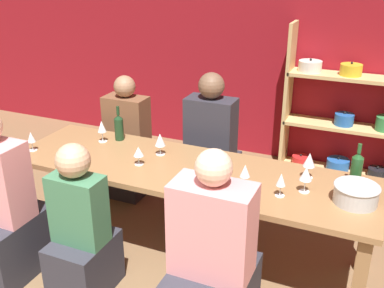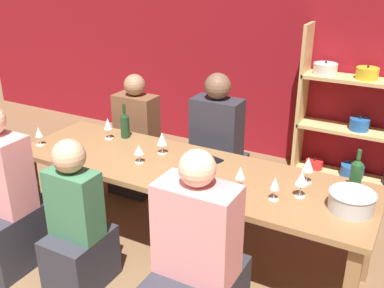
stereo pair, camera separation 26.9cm
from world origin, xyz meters
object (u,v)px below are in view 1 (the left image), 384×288
object	(u,v)px
wine_glass_empty_a	(281,180)
wine_glass_red_d	(306,174)
dining_table	(187,178)
wine_glass_empty_b	(160,140)
wine_glass_red_b	(138,152)
mixing_bowl	(356,193)
wine_bottle_dark	(119,127)
person_near_a	(2,217)
person_far_a	(128,150)
wine_glass_red_a	(309,161)
person_far_b	(210,161)
shelf_unit	(344,118)
person_near_b	(82,238)
wine_glass_red_c	(102,127)
wine_glass_white_b	(31,138)
wine_bottle_green	(356,168)
cell_phone	(213,158)
wine_glass_white_a	(245,172)
person_near_c	(211,277)

from	to	relation	value
wine_glass_empty_a	wine_glass_red_d	bearing A→B (deg)	41.64
dining_table	wine_glass_empty_b	world-z (taller)	wine_glass_empty_b
wine_glass_red_b	mixing_bowl	bearing A→B (deg)	2.18
wine_bottle_dark	person_near_a	bearing A→B (deg)	-110.37
person_near_a	person_far_a	size ratio (longest dim) A/B	1.07
wine_glass_red_a	person_far_b	distance (m)	1.13
wine_glass_red_d	shelf_unit	bearing A→B (deg)	88.34
person_far_a	person_near_b	xyz separation A→B (m)	(0.47, -1.38, -0.00)
shelf_unit	wine_glass_red_c	world-z (taller)	shelf_unit
person_near_a	person_far_b	distance (m)	1.76
shelf_unit	person_near_a	xyz separation A→B (m)	(-2.02, -2.62, -0.18)
mixing_bowl	dining_table	bearing A→B (deg)	178.47
dining_table	wine_glass_white_b	world-z (taller)	wine_glass_white_b
wine_bottle_green	wine_glass_empty_a	bearing A→B (deg)	-139.91
wine_bottle_green	person_far_a	size ratio (longest dim) A/B	0.26
mixing_bowl	wine_bottle_dark	bearing A→B (deg)	171.00
wine_glass_red_c	cell_phone	distance (m)	0.97
mixing_bowl	wine_glass_white_a	size ratio (longest dim) A/B	1.81
wine_glass_red_c	cell_phone	bearing A→B (deg)	2.56
dining_table	person_far_b	distance (m)	0.74
dining_table	wine_bottle_green	distance (m)	1.18
wine_bottle_dark	person_far_a	bearing A→B (deg)	114.40
wine_glass_red_d	person_near_a	size ratio (longest dim) A/B	0.14
wine_glass_white_a	wine_glass_white_b	bearing A→B (deg)	-176.61
shelf_unit	wine_bottle_dark	bearing A→B (deg)	-135.33
wine_glass_white_a	wine_glass_red_d	world-z (taller)	wine_glass_red_d
wine_bottle_green	cell_phone	world-z (taller)	wine_bottle_green
wine_glass_white_a	wine_glass_red_d	distance (m)	0.39
shelf_unit	wine_glass_red_d	size ratio (longest dim) A/B	8.68
wine_glass_white_a	wine_glass_white_b	world-z (taller)	wine_glass_white_a
mixing_bowl	wine_glass_white_b	xyz separation A→B (m)	(-2.42, -0.17, 0.04)
dining_table	wine_glass_white_a	world-z (taller)	wine_glass_white_a
wine_glass_red_d	cell_phone	world-z (taller)	wine_glass_red_d
wine_bottle_dark	wine_glass_red_d	xyz separation A→B (m)	(1.59, -0.29, 0.01)
person_near_a	wine_glass_empty_a	bearing A→B (deg)	17.79
wine_glass_empty_a	person_far_b	distance (m)	1.23
person_far_b	wine_glass_red_b	bearing A→B (deg)	72.17
wine_glass_red_c	wine_glass_empty_b	xyz separation A→B (m)	(0.56, -0.04, -0.01)
wine_glass_white_a	wine_glass_red_c	bearing A→B (deg)	168.19
cell_phone	person_near_c	bearing A→B (deg)	-68.98
mixing_bowl	wine_glass_empty_b	xyz separation A→B (m)	(-1.46, 0.17, 0.06)
wine_glass_red_a	wine_glass_empty_b	xyz separation A→B (m)	(-1.12, -0.06, -0.01)
wine_glass_red_a	cell_phone	world-z (taller)	wine_glass_red_a
wine_bottle_green	cell_phone	size ratio (longest dim) A/B	1.83
wine_glass_red_a	cell_phone	bearing A→B (deg)	177.68
wine_glass_white_a	person_near_c	bearing A→B (deg)	-88.76
wine_glass_red_a	wine_glass_red_d	xyz separation A→B (m)	(0.02, -0.21, -0.00)
wine_bottle_green	wine_glass_red_b	xyz separation A→B (m)	(-1.49, -0.31, -0.02)
wine_glass_red_b	wine_glass_white_b	distance (m)	0.91
wine_bottle_dark	person_near_b	bearing A→B (deg)	-74.00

